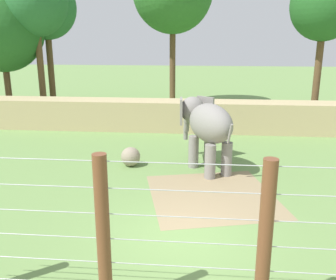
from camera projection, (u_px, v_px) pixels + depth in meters
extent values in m
plane|color=#6B8E4C|center=(183.00, 237.00, 10.53)|extent=(120.00, 120.00, 0.00)
cube|color=#937F5B|center=(212.00, 195.00, 13.22)|extent=(5.16, 5.26, 0.01)
cube|color=tan|center=(194.00, 116.00, 21.99)|extent=(36.00, 1.80, 1.74)
cylinder|color=gray|center=(193.00, 152.00, 15.89)|extent=(0.43, 0.43, 1.37)
cylinder|color=gray|center=(209.00, 150.00, 16.18)|extent=(0.43, 0.43, 1.37)
cylinder|color=gray|center=(210.00, 162.00, 14.65)|extent=(0.43, 0.43, 1.37)
cylinder|color=gray|center=(227.00, 159.00, 14.95)|extent=(0.43, 0.43, 1.37)
ellipsoid|color=gray|center=(211.00, 123.00, 15.05)|extent=(2.44, 2.89, 1.57)
ellipsoid|color=gray|center=(192.00, 109.00, 16.38)|extent=(1.41, 1.37, 1.13)
cube|color=gray|center=(181.00, 111.00, 16.07)|extent=(0.16, 0.89, 1.08)
cube|color=gray|center=(205.00, 109.00, 16.53)|extent=(0.77, 0.60, 1.08)
cylinder|color=gray|center=(188.00, 117.00, 16.86)|extent=(0.51, 0.57, 0.61)
cylinder|color=gray|center=(186.00, 125.00, 17.08)|extent=(0.39, 0.43, 0.57)
cylinder|color=gray|center=(186.00, 134.00, 17.26)|extent=(0.27, 0.27, 0.54)
cylinder|color=gray|center=(230.00, 134.00, 13.83)|extent=(0.23, 0.31, 0.78)
sphere|color=gray|center=(131.00, 157.00, 16.11)|extent=(0.83, 0.83, 0.83)
cylinder|color=brown|center=(103.00, 237.00, 7.26)|extent=(0.27, 0.27, 3.38)
cylinder|color=brown|center=(265.00, 245.00, 6.99)|extent=(0.27, 0.27, 3.38)
cylinder|color=#B7B7BC|center=(175.00, 266.00, 7.29)|extent=(10.58, 0.02, 0.02)
cylinder|color=#B7B7BC|center=(175.00, 242.00, 7.14)|extent=(10.58, 0.02, 0.02)
cylinder|color=#B7B7BC|center=(175.00, 217.00, 7.00)|extent=(10.58, 0.02, 0.02)
cylinder|color=#B7B7BC|center=(175.00, 191.00, 6.86)|extent=(10.58, 0.02, 0.02)
cylinder|color=#B7B7BC|center=(175.00, 163.00, 6.72)|extent=(10.58, 0.02, 0.02)
cylinder|color=brown|center=(51.00, 73.00, 27.14)|extent=(0.44, 0.44, 5.51)
ellipsoid|color=#286633|center=(46.00, 7.00, 25.92)|extent=(4.18, 4.18, 4.39)
cylinder|color=brown|center=(172.00, 68.00, 28.44)|extent=(0.44, 0.44, 6.05)
cylinder|color=brown|center=(8.00, 89.00, 26.33)|extent=(0.44, 0.44, 3.53)
ellipsoid|color=#235B23|center=(1.00, 27.00, 25.20)|extent=(5.67, 5.67, 5.96)
cylinder|color=brown|center=(317.00, 79.00, 23.89)|extent=(0.44, 0.44, 5.45)
ellipsoid|color=#235B23|center=(325.00, 5.00, 22.68)|extent=(4.10, 4.10, 4.30)
cylinder|color=brown|center=(41.00, 74.00, 25.70)|extent=(0.44, 0.44, 5.71)
ellipsoid|color=#286633|center=(35.00, 2.00, 24.43)|extent=(4.26, 4.26, 4.47)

